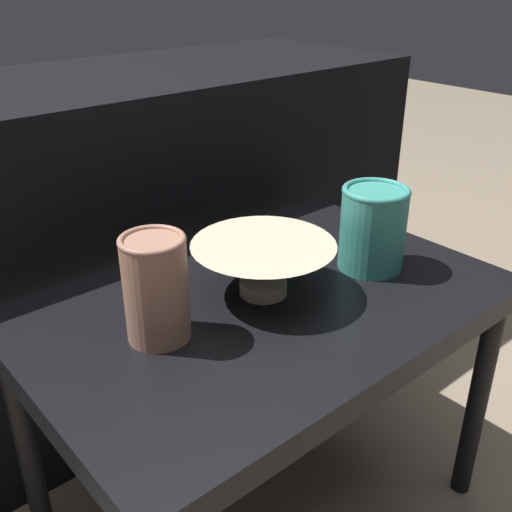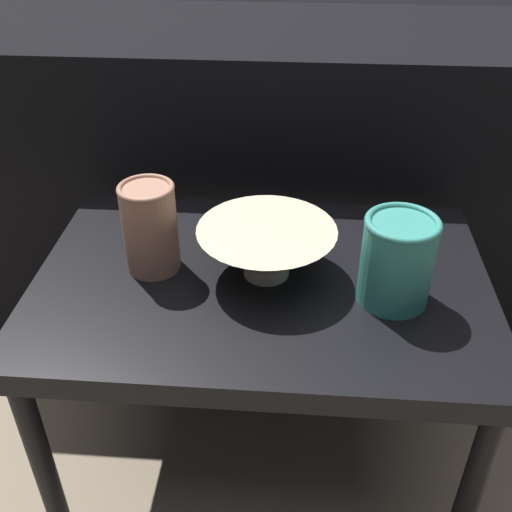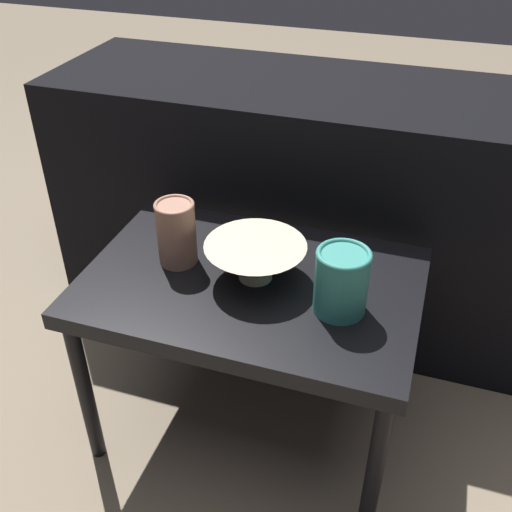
% 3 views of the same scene
% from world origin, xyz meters
% --- Properties ---
extents(ground_plane, '(8.00, 8.00, 0.00)m').
position_xyz_m(ground_plane, '(0.00, 0.00, 0.00)').
color(ground_plane, '#7F705B').
extents(table, '(0.75, 0.50, 0.48)m').
position_xyz_m(table, '(0.00, 0.00, 0.42)').
color(table, black).
rests_on(table, ground_plane).
extents(couch_backdrop, '(1.51, 0.50, 0.74)m').
position_xyz_m(couch_backdrop, '(0.00, 0.56, 0.37)').
color(couch_backdrop, black).
rests_on(couch_backdrop, ground_plane).
extents(bowl, '(0.22, 0.22, 0.09)m').
position_xyz_m(bowl, '(0.01, 0.01, 0.53)').
color(bowl, '#C1B293').
rests_on(bowl, table).
extents(vase_textured_left, '(0.09, 0.09, 0.15)m').
position_xyz_m(vase_textured_left, '(-0.18, 0.01, 0.55)').
color(vase_textured_left, '#996B56').
rests_on(vase_textured_left, table).
extents(vase_colorful_right, '(0.11, 0.11, 0.14)m').
position_xyz_m(vase_colorful_right, '(0.21, -0.04, 0.55)').
color(vase_colorful_right, teal).
rests_on(vase_colorful_right, table).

